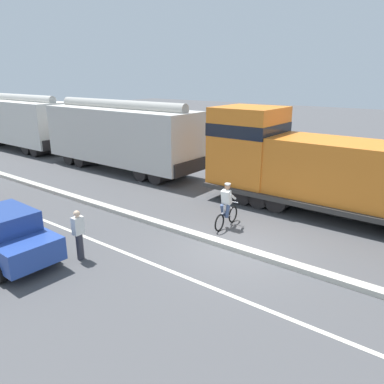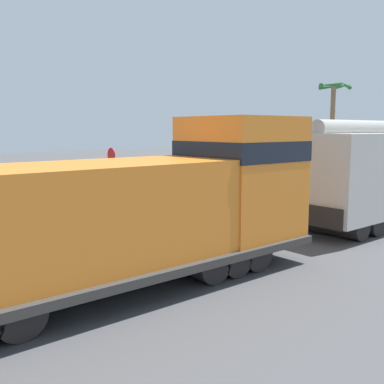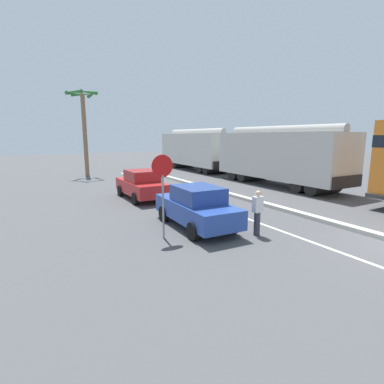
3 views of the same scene
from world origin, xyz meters
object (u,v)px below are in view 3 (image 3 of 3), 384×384
at_px(hopper_car_lead, 279,156).
at_px(hopper_car_middle, 196,150).
at_px(pedestrian_by_cars, 257,212).
at_px(stop_sign, 163,180).
at_px(palm_tree_near, 83,114).
at_px(parked_car_red, 141,184).
at_px(parked_car_blue, 196,207).

relative_size(hopper_car_lead, hopper_car_middle, 1.00).
bearing_deg(pedestrian_by_cars, stop_sign, 155.27).
bearing_deg(pedestrian_by_cars, hopper_car_lead, 41.14).
xyz_separation_m(hopper_car_middle, pedestrian_by_cars, (-8.71, -19.21, -1.23)).
xyz_separation_m(hopper_car_lead, pedestrian_by_cars, (-8.71, -7.61, -1.23)).
distance_m(stop_sign, palm_tree_near, 18.93).
relative_size(hopper_car_middle, pedestrian_by_cars, 6.54).
bearing_deg(stop_sign, hopper_car_lead, 28.00).
xyz_separation_m(parked_car_red, palm_tree_near, (-0.72, 11.99, 4.49)).
relative_size(hopper_car_middle, palm_tree_near, 1.44).
bearing_deg(parked_car_blue, hopper_car_lead, 29.51).
bearing_deg(parked_car_blue, hopper_car_middle, 59.78).
bearing_deg(stop_sign, parked_car_blue, 17.64).
xyz_separation_m(stop_sign, pedestrian_by_cars, (3.00, -1.38, -1.18)).
xyz_separation_m(parked_car_red, stop_sign, (-1.65, -6.64, 1.21)).
distance_m(palm_tree_near, pedestrian_by_cars, 20.60).
bearing_deg(parked_car_red, hopper_car_middle, 48.05).
bearing_deg(stop_sign, parked_car_red, 76.03).
bearing_deg(hopper_car_middle, parked_car_red, -131.95).
relative_size(hopper_car_lead, stop_sign, 3.68).
height_order(parked_car_blue, parked_car_red, same).
relative_size(hopper_car_lead, palm_tree_near, 1.44).
height_order(stop_sign, palm_tree_near, palm_tree_near).
xyz_separation_m(palm_tree_near, pedestrian_by_cars, (2.07, -20.01, -4.46)).
bearing_deg(parked_car_red, stop_sign, -103.97).
bearing_deg(pedestrian_by_cars, parked_car_red, 99.54).
height_order(parked_car_blue, palm_tree_near, palm_tree_near).
distance_m(hopper_car_lead, hopper_car_middle, 11.60).
bearing_deg(hopper_car_middle, hopper_car_lead, -90.00).
bearing_deg(parked_car_red, palm_tree_near, 93.43).
distance_m(hopper_car_lead, parked_car_red, 10.14).
distance_m(hopper_car_middle, parked_car_blue, 20.07).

